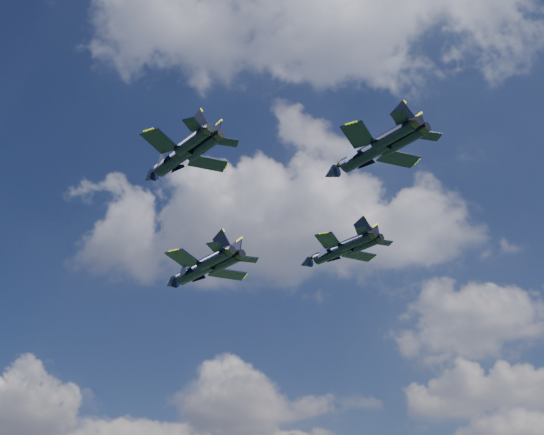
{
  "coord_description": "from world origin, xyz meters",
  "views": [
    {
      "loc": [
        9.01,
        -66.72,
        19.68
      ],
      "look_at": [
        -2.88,
        5.26,
        59.73
      ],
      "focal_mm": 45.0,
      "sensor_mm": 36.0,
      "label": 1
    }
  ],
  "objects_px": {
    "jet_left": "(172,160)",
    "jet_right": "(331,253)",
    "jet_slot": "(362,156)",
    "jet_lead": "(194,272)"
  },
  "relations": [
    {
      "from": "jet_lead",
      "to": "jet_slot",
      "type": "bearing_deg",
      "value": -93.44
    },
    {
      "from": "jet_lead",
      "to": "jet_right",
      "type": "bearing_deg",
      "value": -49.49
    },
    {
      "from": "jet_left",
      "to": "jet_right",
      "type": "height_order",
      "value": "jet_left"
    },
    {
      "from": "jet_left",
      "to": "jet_right",
      "type": "relative_size",
      "value": 0.94
    },
    {
      "from": "jet_left",
      "to": "jet_slot",
      "type": "distance_m",
      "value": 20.86
    },
    {
      "from": "jet_lead",
      "to": "jet_slot",
      "type": "relative_size",
      "value": 1.17
    },
    {
      "from": "jet_left",
      "to": "jet_slot",
      "type": "bearing_deg",
      "value": -45.31
    },
    {
      "from": "jet_lead",
      "to": "jet_left",
      "type": "bearing_deg",
      "value": -132.84
    },
    {
      "from": "jet_lead",
      "to": "jet_right",
      "type": "relative_size",
      "value": 1.14
    },
    {
      "from": "jet_left",
      "to": "jet_lead",
      "type": "bearing_deg",
      "value": 47.99
    }
  ]
}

